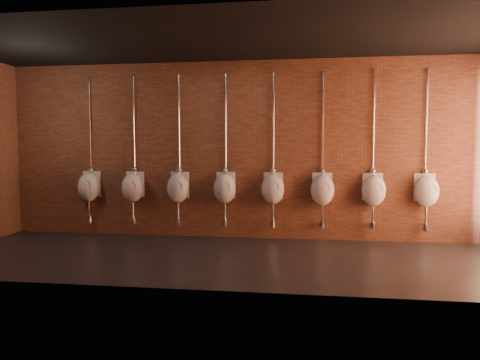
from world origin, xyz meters
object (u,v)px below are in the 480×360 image
at_px(urinal_3, 225,188).
at_px(urinal_7, 426,190).
at_px(urinal_4, 273,188).
at_px(urinal_5, 322,189).
at_px(urinal_0, 89,186).
at_px(urinal_2, 178,187).
at_px(urinal_6, 374,190).
at_px(urinal_1, 133,187).

bearing_deg(urinal_3, urinal_7, 0.00).
relative_size(urinal_4, urinal_7, 1.00).
relative_size(urinal_3, urinal_5, 1.00).
bearing_deg(urinal_7, urinal_4, 180.00).
relative_size(urinal_0, urinal_3, 1.00).
height_order(urinal_4, urinal_7, same).
relative_size(urinal_2, urinal_7, 1.00).
relative_size(urinal_0, urinal_2, 1.00).
bearing_deg(urinal_5, urinal_0, 180.00).
bearing_deg(urinal_0, urinal_5, 0.00).
bearing_deg(urinal_4, urinal_6, 0.00).
bearing_deg(urinal_7, urinal_6, 180.00).
bearing_deg(urinal_3, urinal_0, 180.00).
relative_size(urinal_5, urinal_6, 1.00).
distance_m(urinal_0, urinal_2, 1.73).
distance_m(urinal_1, urinal_4, 2.59).
height_order(urinal_5, urinal_7, same).
xyz_separation_m(urinal_3, urinal_6, (2.59, 0.00, 0.00)).
bearing_deg(urinal_5, urinal_1, 180.00).
height_order(urinal_1, urinal_4, same).
bearing_deg(urinal_7, urinal_5, 180.00).
height_order(urinal_0, urinal_4, same).
bearing_deg(urinal_2, urinal_3, 0.00).
relative_size(urinal_2, urinal_6, 1.00).
height_order(urinal_0, urinal_7, same).
bearing_deg(urinal_0, urinal_2, 0.00).
bearing_deg(urinal_7, urinal_2, 180.00).
height_order(urinal_2, urinal_3, same).
bearing_deg(urinal_4, urinal_2, 180.00).
bearing_deg(urinal_0, urinal_1, 0.00).
height_order(urinal_3, urinal_6, same).
height_order(urinal_3, urinal_7, same).
height_order(urinal_0, urinal_1, same).
bearing_deg(urinal_3, urinal_1, 180.00).
distance_m(urinal_2, urinal_7, 4.32).
xyz_separation_m(urinal_3, urinal_7, (3.46, 0.00, 0.00)).
bearing_deg(urinal_1, urinal_0, 180.00).
xyz_separation_m(urinal_3, urinal_5, (1.73, 0.00, 0.00)).
height_order(urinal_3, urinal_5, same).
height_order(urinal_3, urinal_4, same).
relative_size(urinal_0, urinal_6, 1.00).
distance_m(urinal_0, urinal_5, 4.32).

